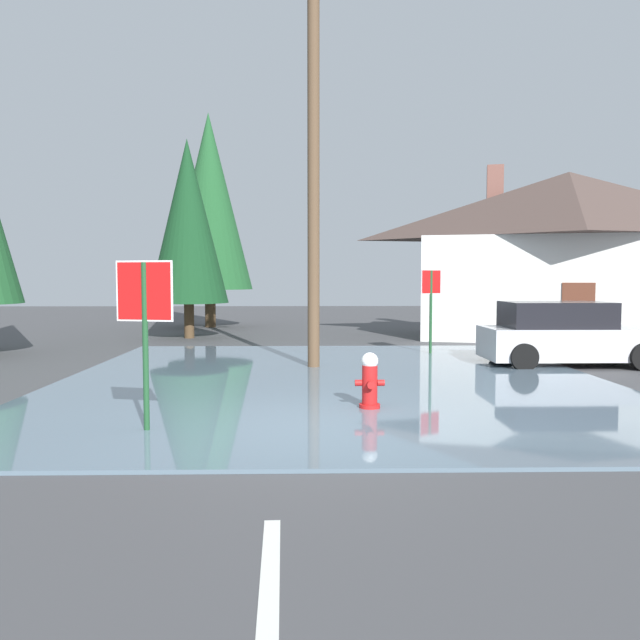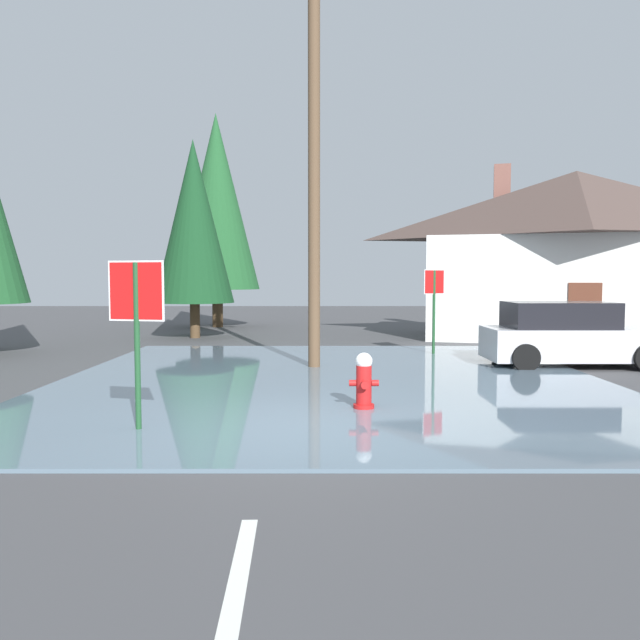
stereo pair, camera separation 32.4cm
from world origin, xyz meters
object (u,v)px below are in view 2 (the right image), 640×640
(stop_sign_near, at_px, (138,309))
(fire_hydrant, at_px, (365,383))
(house, at_px, (576,252))
(pine_tree_short_left, at_px, (195,222))
(parked_car, at_px, (569,336))
(pine_tree_mid_left, at_px, (218,202))
(utility_pole, at_px, (315,158))
(stop_sign_far, at_px, (435,295))

(stop_sign_near, xyz_separation_m, fire_hydrant, (3.22, 1.42, -1.25))
(house, relative_size, pine_tree_short_left, 1.67)
(stop_sign_near, height_order, parked_car, stop_sign_near)
(stop_sign_near, relative_size, pine_tree_mid_left, 0.26)
(utility_pole, height_order, stop_sign_far, utility_pole)
(pine_tree_mid_left, bearing_deg, utility_pole, -71.38)
(fire_hydrant, height_order, stop_sign_far, stop_sign_far)
(stop_sign_far, distance_m, parked_car, 3.73)
(stop_sign_far, relative_size, house, 0.20)
(pine_tree_mid_left, bearing_deg, stop_sign_near, -84.13)
(parked_car, bearing_deg, house, 67.57)
(stop_sign_near, height_order, pine_tree_short_left, pine_tree_short_left)
(stop_sign_near, xyz_separation_m, parked_car, (8.54, 6.67, -0.97))
(stop_sign_near, height_order, utility_pole, utility_pole)
(stop_sign_far, relative_size, pine_tree_mid_left, 0.26)
(fire_hydrant, relative_size, house, 0.08)
(house, height_order, pine_tree_mid_left, pine_tree_mid_left)
(utility_pole, height_order, pine_tree_mid_left, utility_pole)
(stop_sign_near, relative_size, parked_car, 0.58)
(pine_tree_mid_left, bearing_deg, house, -21.48)
(stop_sign_far, distance_m, pine_tree_short_left, 9.56)
(pine_tree_mid_left, bearing_deg, parked_car, -49.94)
(utility_pole, bearing_deg, parked_car, 3.90)
(fire_hydrant, bearing_deg, stop_sign_near, -156.19)
(parked_car, bearing_deg, stop_sign_far, 142.59)
(stop_sign_far, xyz_separation_m, house, (5.84, 5.00, 1.38))
(stop_sign_far, xyz_separation_m, pine_tree_mid_left, (-7.64, 10.30, 3.75))
(stop_sign_near, bearing_deg, utility_pole, 69.14)
(stop_sign_near, distance_m, fire_hydrant, 3.74)
(pine_tree_short_left, bearing_deg, stop_sign_near, -82.04)
(pine_tree_mid_left, height_order, pine_tree_short_left, pine_tree_mid_left)
(stop_sign_near, bearing_deg, house, 50.30)
(parked_car, bearing_deg, utility_pole, -176.10)
(house, bearing_deg, utility_pole, -140.17)
(stop_sign_near, relative_size, stop_sign_far, 1.00)
(parked_car, bearing_deg, pine_tree_mid_left, 130.06)
(fire_hydrant, distance_m, pine_tree_mid_left, 19.14)
(fire_hydrant, distance_m, parked_car, 7.47)
(stop_sign_near, distance_m, stop_sign_far, 10.52)
(fire_hydrant, relative_size, pine_tree_mid_left, 0.10)
(stop_sign_near, bearing_deg, parked_car, 37.98)
(fire_hydrant, height_order, pine_tree_short_left, pine_tree_short_left)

